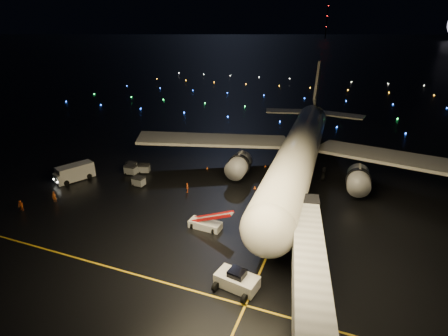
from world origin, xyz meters
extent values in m
plane|color=black|center=(0.00, 300.00, 0.00)|extent=(2000.00, 2000.00, 0.00)
cube|color=gold|center=(12.00, 15.00, 0.01)|extent=(0.25, 80.00, 0.02)
cube|color=gold|center=(-5.00, -10.00, 0.01)|extent=(60.00, 0.25, 0.02)
cube|color=silver|center=(10.32, -7.77, 1.09)|extent=(4.91, 3.13, 2.17)
cube|color=silver|center=(-26.37, 8.42, 1.47)|extent=(5.56, 8.29, 2.93)
imported|color=orange|center=(-23.30, 0.30, 0.90)|extent=(0.78, 0.66, 1.80)
imported|color=orange|center=(-25.76, -3.77, 0.87)|extent=(0.86, 0.68, 1.74)
imported|color=orange|center=(-5.07, 11.02, 0.86)|extent=(0.85, 1.08, 1.72)
cone|color=#F15B15|center=(5.21, 16.44, 0.27)|extent=(0.59, 0.59, 0.54)
cone|color=#F15B15|center=(4.33, 26.81, 0.24)|extent=(0.45, 0.45, 0.47)
cone|color=#F15B15|center=(-6.07, 21.67, 0.22)|extent=(0.49, 0.49, 0.44)
cone|color=#F15B15|center=(-17.17, 34.66, 0.24)|extent=(0.55, 0.55, 0.48)
cylinder|color=black|center=(-60.00, 740.00, 32.00)|extent=(1.80, 1.80, 64.00)
cube|color=gray|center=(-14.16, 10.23, 0.87)|extent=(2.12, 1.55, 1.73)
cube|color=gray|center=(-18.41, 14.06, 0.93)|extent=(2.25, 1.61, 1.87)
cube|color=gray|center=(-19.66, 16.06, 0.78)|extent=(1.96, 1.48, 1.56)
cube|color=gray|center=(-16.55, 15.67, 0.85)|extent=(2.34, 1.96, 1.71)
camera|label=1|loc=(19.82, -36.28, 26.32)|focal=28.00mm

